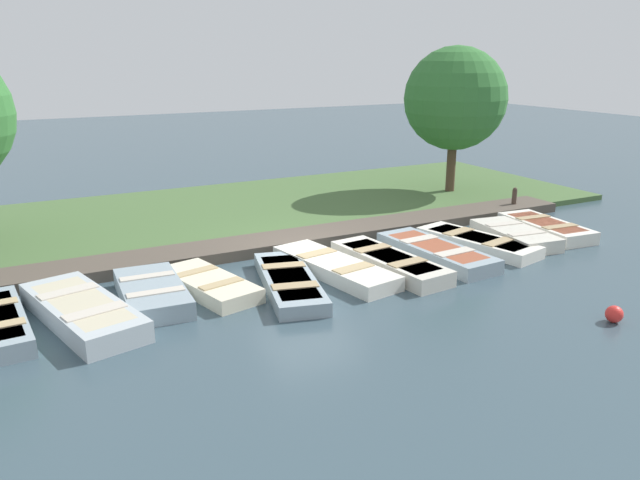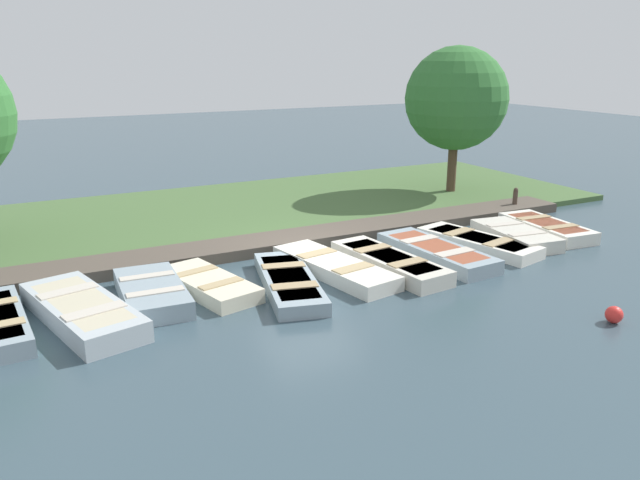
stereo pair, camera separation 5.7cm
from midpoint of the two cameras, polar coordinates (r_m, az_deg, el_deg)
name	(u,v)px [view 2 (the right image)]	position (r m, az deg, el deg)	size (l,w,h in m)	color
ground_plane	(309,257)	(15.73, -0.93, -1.61)	(80.00, 80.00, 0.00)	#384C56
shore_bank	(240,211)	(20.14, -7.26, 2.64)	(8.00, 24.00, 0.18)	#476638
dock_walkway	(290,240)	(16.69, -2.69, -0.04)	(1.29, 18.40, 0.28)	#51473D
rowboat_1	(82,311)	(12.84, -20.82, -6.05)	(3.69, 2.03, 0.44)	#B2BCC1
rowboat_2	(152,292)	(13.38, -15.00, -4.65)	(2.69, 1.37, 0.41)	#8C9EA8
rowboat_3	(209,284)	(13.70, -10.03, -3.98)	(2.87, 1.67, 0.34)	beige
rowboat_4	(289,282)	(13.66, -2.74, -3.83)	(3.62, 1.86, 0.33)	#8C9EA8
rowboat_5	(334,267)	(14.51, 1.43, -2.49)	(3.69, 1.67, 0.36)	silver
rowboat_6	(389,262)	(14.86, 6.45, -2.05)	(3.49, 1.38, 0.39)	beige
rowboat_7	(436,252)	(15.82, 10.68, -1.09)	(3.48, 1.40, 0.38)	#8C9EA8
rowboat_8	(478,242)	(16.95, 14.32, -0.20)	(3.48, 1.80, 0.33)	silver
rowboat_9	(515,235)	(17.78, 17.51, 0.43)	(2.74, 1.49, 0.39)	beige
rowboat_10	(546,228)	(18.85, 20.07, 1.06)	(2.93, 1.40, 0.38)	silver
mooring_post_far	(515,200)	(21.03, 17.47, 3.51)	(0.15, 0.15, 0.82)	#47382D
buoy	(614,315)	(13.23, 25.41, -6.18)	(0.33, 0.33, 0.33)	red
park_tree_left	(456,99)	(22.60, 12.42, 12.50)	(3.55, 3.55, 5.21)	#4C3828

